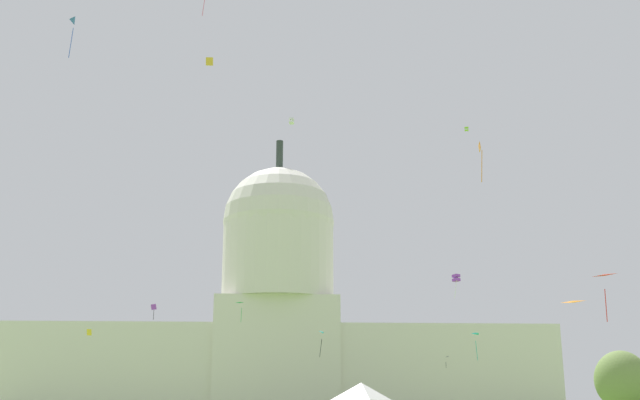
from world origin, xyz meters
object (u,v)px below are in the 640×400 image
at_px(kite_violet_mid, 456,278).
at_px(capitol_building, 277,326).
at_px(kite_red_low, 602,282).
at_px(kite_violet_mid_b, 154,308).
at_px(tree_east_near, 622,381).
at_px(kite_white_high, 292,121).
at_px(kite_lime_high, 467,129).
at_px(kite_yellow_low, 89,332).
at_px(kite_orange_low, 571,306).
at_px(kite_cyan_low, 319,335).
at_px(kite_orange_mid, 480,153).
at_px(kite_turquoise_low, 479,339).
at_px(kite_gold_high, 209,61).
at_px(kite_green_mid, 241,305).
at_px(kite_blue_high, 69,25).
at_px(kite_black_low, 445,359).

bearing_deg(kite_violet_mid, capitol_building, 77.25).
relative_size(kite_red_low, kite_violet_mid_b, 1.41).
xyz_separation_m(tree_east_near, kite_white_high, (-47.25, 33.07, 51.29)).
xyz_separation_m(kite_lime_high, kite_yellow_low, (-60.57, -11.21, -37.05)).
distance_m(tree_east_near, kite_violet_mid_b, 73.06).
bearing_deg(kite_orange_low, kite_lime_high, 128.40).
height_order(kite_cyan_low, kite_orange_mid, kite_orange_mid).
relative_size(kite_violet_mid, kite_turquoise_low, 1.16).
distance_m(capitol_building, kite_gold_high, 101.36).
height_order(kite_white_high, kite_turquoise_low, kite_white_high).
xyz_separation_m(kite_lime_high, kite_green_mid, (-39.23, 6.05, -30.70)).
bearing_deg(kite_green_mid, kite_red_low, 136.39).
xyz_separation_m(kite_lime_high, kite_orange_mid, (-12.46, -54.34, -22.87)).
distance_m(kite_yellow_low, kite_red_low, 77.07).
height_order(kite_blue_high, kite_orange_mid, kite_blue_high).
height_order(kite_orange_low, kite_yellow_low, kite_yellow_low).
xyz_separation_m(kite_violet_mid, kite_blue_high, (-51.53, -43.75, 20.29)).
bearing_deg(kite_green_mid, kite_yellow_low, 60.32).
relative_size(kite_cyan_low, kite_gold_high, 3.09).
xyz_separation_m(kite_gold_high, kite_blue_high, (-13.67, -17.05, -3.96)).
bearing_deg(tree_east_near, kite_cyan_low, -179.93).
bearing_deg(kite_violet_mid_b, kite_lime_high, -110.37).
bearing_deg(tree_east_near, kite_gold_high, -164.30).
bearing_deg(kite_orange_mid, kite_orange_low, 108.04).
relative_size(kite_white_high, kite_red_low, 0.34).
bearing_deg(kite_red_low, kite_orange_low, 144.67).
bearing_deg(kite_green_mid, tree_east_near, 179.38).
distance_m(kite_gold_high, kite_black_low, 93.85).
bearing_deg(kite_black_low, kite_lime_high, -8.58).
bearing_deg(kite_red_low, kite_violet_mid_b, 178.25).
xyz_separation_m(kite_cyan_low, kite_orange_mid, (14.59, -37.87, 14.84)).
xyz_separation_m(tree_east_near, kite_lime_high, (-16.48, 16.42, 44.01)).
height_order(kite_lime_high, kite_blue_high, kite_lime_high).
xyz_separation_m(capitol_building, tree_east_near, (49.67, -81.36, -15.97)).
relative_size(kite_cyan_low, kite_black_low, 1.66).
relative_size(kite_gold_high, kite_blue_high, 0.27).
bearing_deg(kite_green_mid, capitol_building, -74.50).
xyz_separation_m(kite_green_mid, kite_blue_high, (-16.81, -56.06, 23.29)).
bearing_deg(kite_turquoise_low, kite_blue_high, 91.80).
bearing_deg(kite_gold_high, tree_east_near, 54.94).
relative_size(kite_cyan_low, kite_blue_high, 0.82).
bearing_deg(kite_cyan_low, kite_turquoise_low, 102.88).
relative_size(capitol_building, kite_lime_high, 138.31).
distance_m(tree_east_near, kite_violet_mid, 28.46).
bearing_deg(kite_turquoise_low, kite_red_low, 146.96).
height_order(kite_black_low, kite_violet_mid_b, kite_violet_mid_b).
xyz_separation_m(tree_east_near, kite_violet_mid, (-20.99, 10.17, 16.30)).
xyz_separation_m(kite_green_mid, kite_turquoise_low, (35.22, -22.62, -7.54)).
bearing_deg(kite_white_high, kite_red_low, 116.00).
distance_m(kite_orange_low, kite_gold_high, 56.94).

